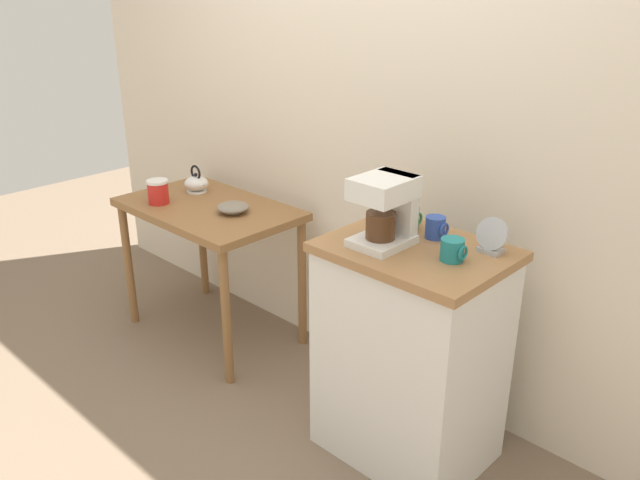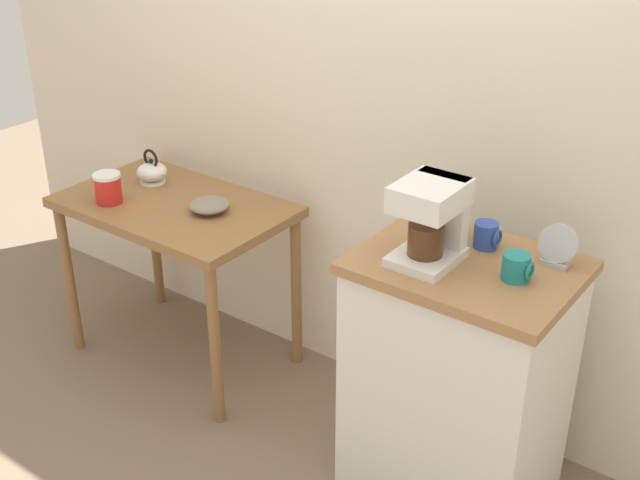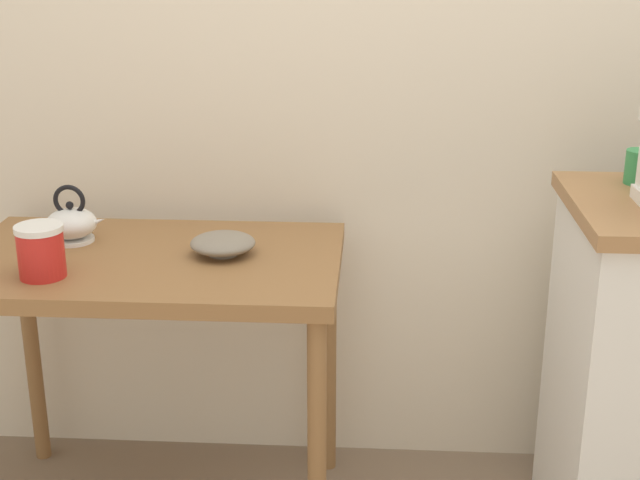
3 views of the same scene
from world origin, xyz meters
The scene contains 4 objects.
wooden_table centered at (-0.74, 0.01, 0.65)m, with size 0.94×0.58×0.74m.
bowl_stoneware centered at (-0.56, 0.03, 0.77)m, with size 0.16×0.16×0.05m.
teakettle centered at (-0.96, 0.10, 0.79)m, with size 0.16×0.13×0.15m.
canister_enamel centered at (-0.95, -0.15, 0.80)m, with size 0.11×0.11×0.12m.
Camera 3 is at (-0.19, -2.05, 1.50)m, focal length 50.89 mm.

